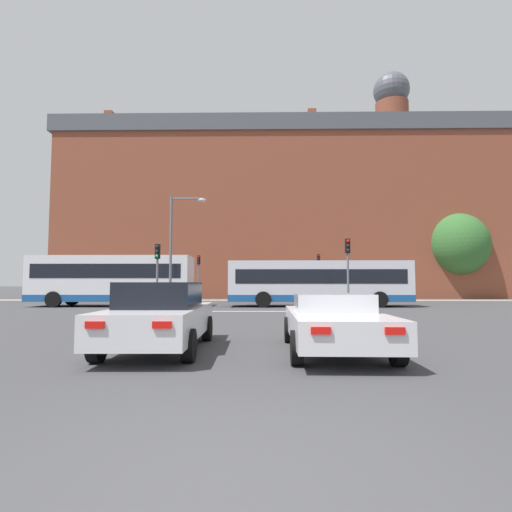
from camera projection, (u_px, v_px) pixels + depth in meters
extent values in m
plane|color=#3D3D3F|center=(227.00, 491.00, 2.88)|extent=(400.00, 400.00, 0.00)
cube|color=silver|center=(257.00, 311.00, 21.38)|extent=(7.80, 0.30, 0.01)
cube|color=gray|center=(259.00, 300.00, 35.60)|extent=(68.67, 2.50, 0.01)
cube|color=brown|center=(279.00, 221.00, 44.71)|extent=(46.61, 10.17, 16.99)
cube|color=#4C4F56|center=(279.00, 139.00, 45.35)|extent=(47.54, 10.58, 1.74)
cube|color=brown|center=(109.00, 120.00, 44.48)|extent=(0.90, 0.90, 1.93)
cube|color=brown|center=(175.00, 126.00, 46.25)|extent=(0.90, 0.90, 1.93)
cube|color=brown|center=(246.00, 125.00, 45.76)|extent=(0.90, 0.90, 1.93)
cube|color=brown|center=(312.00, 118.00, 44.00)|extent=(0.90, 0.90, 1.93)
cube|color=brown|center=(381.00, 128.00, 46.78)|extent=(0.90, 0.90, 1.93)
cube|color=brown|center=(448.00, 123.00, 45.29)|extent=(0.90, 0.90, 1.93)
cylinder|color=brown|center=(392.00, 117.00, 45.33)|extent=(3.62, 3.62, 3.30)
sphere|color=#4C4F56|center=(391.00, 90.00, 45.55)|extent=(4.02, 4.02, 4.02)
cube|color=silver|center=(161.00, 321.00, 9.01)|extent=(1.90, 4.69, 0.64)
cube|color=black|center=(161.00, 295.00, 9.01)|extent=(1.60, 2.13, 0.56)
cylinder|color=black|center=(141.00, 328.00, 10.43)|extent=(0.23, 0.64, 0.64)
cylinder|color=black|center=(207.00, 328.00, 10.44)|extent=(0.23, 0.64, 0.64)
cylinder|color=black|center=(97.00, 346.00, 7.55)|extent=(0.23, 0.64, 0.64)
cylinder|color=black|center=(189.00, 346.00, 7.55)|extent=(0.23, 0.64, 0.64)
cube|color=red|center=(95.00, 325.00, 6.68)|extent=(0.32, 0.06, 0.12)
cube|color=red|center=(162.00, 325.00, 6.68)|extent=(0.32, 0.06, 0.12)
cube|color=silver|center=(334.00, 325.00, 8.72)|extent=(1.99, 4.69, 0.56)
cube|color=silver|center=(333.00, 303.00, 8.87)|extent=(1.66, 1.43, 0.39)
cylinder|color=black|center=(289.00, 330.00, 10.17)|extent=(0.23, 0.64, 0.64)
cylinder|color=black|center=(361.00, 330.00, 10.11)|extent=(0.23, 0.64, 0.64)
cylinder|color=black|center=(297.00, 348.00, 7.29)|extent=(0.23, 0.64, 0.64)
cylinder|color=black|center=(398.00, 348.00, 7.23)|extent=(0.23, 0.64, 0.64)
cube|color=red|center=(321.00, 331.00, 6.41)|extent=(0.32, 0.06, 0.12)
cube|color=red|center=(395.00, 331.00, 6.37)|extent=(0.32, 0.06, 0.12)
cube|color=silver|center=(318.00, 281.00, 26.02)|extent=(11.62, 2.55, 2.58)
cube|color=#194C8E|center=(319.00, 298.00, 25.95)|extent=(11.64, 2.57, 0.44)
cube|color=black|center=(318.00, 277.00, 26.04)|extent=(10.69, 2.58, 0.90)
cylinder|color=black|center=(263.00, 299.00, 24.78)|extent=(1.00, 0.28, 1.00)
cylinder|color=black|center=(263.00, 298.00, 27.22)|extent=(1.00, 0.28, 1.00)
cylinder|color=black|center=(380.00, 300.00, 24.67)|extent=(1.00, 0.28, 1.00)
cylinder|color=black|center=(369.00, 298.00, 27.11)|extent=(1.00, 0.28, 1.00)
cube|color=silver|center=(112.00, 279.00, 26.17)|extent=(10.35, 2.54, 2.93)
cube|color=#194C8E|center=(112.00, 298.00, 26.09)|extent=(10.37, 2.56, 0.44)
cube|color=black|center=(112.00, 271.00, 26.20)|extent=(9.52, 2.57, 0.90)
cylinder|color=black|center=(53.00, 299.00, 24.91)|extent=(1.00, 0.28, 1.00)
cylinder|color=black|center=(72.00, 298.00, 27.34)|extent=(1.00, 0.28, 1.00)
cylinder|color=black|center=(156.00, 299.00, 24.82)|extent=(1.00, 0.28, 1.00)
cylinder|color=black|center=(165.00, 298.00, 27.25)|extent=(1.00, 0.28, 1.00)
cylinder|color=slate|center=(157.00, 285.00, 21.58)|extent=(0.12, 0.12, 2.84)
cube|color=black|center=(158.00, 251.00, 21.71)|extent=(0.26, 0.20, 0.80)
sphere|color=black|center=(157.00, 247.00, 21.59)|extent=(0.17, 0.17, 0.17)
sphere|color=black|center=(157.00, 251.00, 21.58)|extent=(0.17, 0.17, 0.17)
sphere|color=#1ED14C|center=(157.00, 256.00, 21.56)|extent=(0.17, 0.17, 0.17)
cylinder|color=slate|center=(198.00, 282.00, 35.19)|extent=(0.12, 0.12, 3.18)
cube|color=black|center=(199.00, 260.00, 35.33)|extent=(0.26, 0.20, 0.80)
sphere|color=red|center=(199.00, 257.00, 35.22)|extent=(0.17, 0.17, 0.17)
sphere|color=black|center=(198.00, 260.00, 35.20)|extent=(0.17, 0.17, 0.17)
sphere|color=black|center=(198.00, 263.00, 35.18)|extent=(0.17, 0.17, 0.17)
cylinder|color=slate|center=(348.00, 282.00, 21.91)|extent=(0.12, 0.12, 3.17)
cube|color=black|center=(348.00, 246.00, 22.05)|extent=(0.26, 0.20, 0.80)
sphere|color=red|center=(348.00, 241.00, 21.93)|extent=(0.17, 0.17, 0.17)
sphere|color=black|center=(348.00, 246.00, 21.92)|extent=(0.17, 0.17, 0.17)
sphere|color=black|center=(348.00, 250.00, 21.90)|extent=(0.17, 0.17, 0.17)
cylinder|color=slate|center=(319.00, 282.00, 35.13)|extent=(0.12, 0.12, 3.30)
cube|color=black|center=(318.00, 259.00, 35.27)|extent=(0.26, 0.20, 0.80)
sphere|color=red|center=(319.00, 256.00, 35.16)|extent=(0.17, 0.17, 0.17)
sphere|color=black|center=(319.00, 258.00, 35.14)|extent=(0.17, 0.17, 0.17)
sphere|color=black|center=(319.00, 261.00, 35.12)|extent=(0.17, 0.17, 0.17)
cylinder|color=slate|center=(171.00, 252.00, 24.20)|extent=(0.16, 0.16, 6.83)
cylinder|color=slate|center=(187.00, 199.00, 24.41)|extent=(1.89, 0.10, 0.10)
ellipsoid|color=#B2B2B7|center=(202.00, 200.00, 24.39)|extent=(0.50, 0.36, 0.22)
cylinder|color=brown|center=(181.00, 296.00, 35.82)|extent=(0.13, 0.13, 0.77)
cylinder|color=brown|center=(181.00, 296.00, 35.98)|extent=(0.13, 0.13, 0.77)
cube|color=navy|center=(181.00, 288.00, 35.95)|extent=(0.31, 0.44, 0.61)
sphere|color=tan|center=(181.00, 283.00, 35.97)|extent=(0.23, 0.23, 0.23)
cylinder|color=#333851|center=(160.00, 296.00, 36.20)|extent=(0.13, 0.13, 0.78)
cylinder|color=#333851|center=(160.00, 296.00, 36.03)|extent=(0.13, 0.13, 0.78)
cube|color=#336B38|center=(160.00, 288.00, 36.16)|extent=(0.28, 0.43, 0.62)
sphere|color=tan|center=(160.00, 283.00, 36.19)|extent=(0.24, 0.24, 0.24)
cylinder|color=#333851|center=(239.00, 296.00, 34.77)|extent=(0.13, 0.13, 0.79)
cylinder|color=#333851|center=(241.00, 296.00, 34.79)|extent=(0.13, 0.13, 0.79)
cube|color=#336B38|center=(240.00, 288.00, 34.83)|extent=(0.43, 0.28, 0.62)
sphere|color=tan|center=(240.00, 283.00, 34.86)|extent=(0.24, 0.24, 0.24)
cylinder|color=#4C3823|center=(459.00, 284.00, 39.48)|extent=(0.36, 0.36, 2.89)
ellipsoid|color=#33662D|center=(458.00, 244.00, 39.75)|extent=(5.89, 5.89, 6.18)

